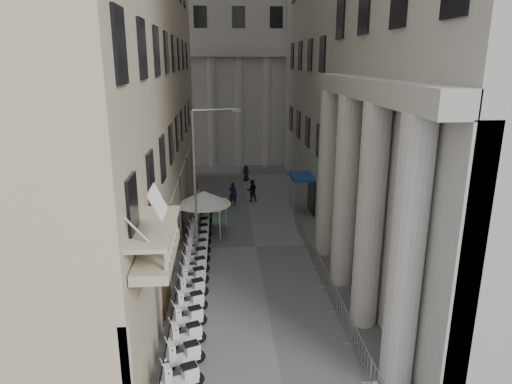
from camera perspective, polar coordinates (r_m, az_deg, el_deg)
far_building at (r=56.25m, az=-2.40°, el=19.55°), size 22.00×10.00×30.00m
iron_fence at (r=28.65m, az=-8.55°, el=-7.95°), size 0.30×28.00×1.40m
blue_awning at (r=36.55m, az=5.65°, el=-2.47°), size 1.60×3.00×3.00m
scooter_2 at (r=19.39m, az=-8.90°, el=-20.80°), size 1.51×1.03×1.50m
scooter_3 at (r=20.47m, az=-8.61°, el=-18.55°), size 1.51×1.03×1.50m
scooter_4 at (r=21.59m, az=-8.35°, el=-16.53°), size 1.51×1.03×1.50m
scooter_5 at (r=22.73m, az=-8.13°, el=-14.71°), size 1.51×1.03×1.50m
scooter_6 at (r=23.89m, az=-7.93°, el=-13.07°), size 1.51×1.03×1.50m
scooter_7 at (r=25.07m, az=-7.76°, el=-11.57°), size 1.51×1.03×1.50m
scooter_8 at (r=26.27m, az=-7.60°, el=-10.22°), size 1.51×1.03×1.50m
scooter_9 at (r=27.48m, az=-7.45°, el=-8.98°), size 1.51×1.03×1.50m
scooter_10 at (r=28.70m, az=-7.32°, el=-7.85°), size 1.51×1.03×1.50m
scooter_11 at (r=29.93m, az=-7.20°, el=-6.81°), size 1.51×1.03×1.50m
scooter_12 at (r=31.17m, az=-7.09°, el=-5.85°), size 1.51×1.03×1.50m
scooter_13 at (r=32.42m, az=-6.99°, el=-4.96°), size 1.51×1.03×1.50m
scooter_14 at (r=33.68m, az=-6.90°, el=-4.15°), size 1.51×1.03×1.50m
scooter_15 at (r=34.94m, az=-6.81°, el=-3.39°), size 1.51×1.03×1.50m
barrier_1 at (r=19.85m, az=12.86°, el=-20.04°), size 0.60×2.40×1.10m
barrier_2 at (r=21.83m, az=10.89°, el=-16.27°), size 0.60×2.40×1.10m
barrier_3 at (r=23.91m, az=9.32°, el=-13.11°), size 0.60×2.40×1.10m
barrier_4 at (r=26.05m, az=8.03°, el=-10.47°), size 0.60×2.40×1.10m
barrier_5 at (r=28.26m, az=6.96°, el=-8.23°), size 0.60×2.40×1.10m
barrier_6 at (r=30.51m, az=6.05°, el=-6.31°), size 0.60×2.40×1.10m
barrier_7 at (r=32.80m, az=5.28°, el=-4.66°), size 0.60×2.40×1.10m
security_tent at (r=31.59m, az=-6.92°, el=-0.64°), size 3.76×3.76×3.06m
street_lamp at (r=26.67m, az=-6.91°, el=2.55°), size 2.85×0.93×8.97m
info_kiosk at (r=33.94m, az=-6.03°, el=-2.49°), size 0.52×0.79×1.63m
pedestrian_a at (r=37.89m, az=-2.91°, el=-0.21°), size 0.81×0.64×1.93m
pedestrian_b at (r=38.88m, az=-0.52°, el=0.19°), size 0.96×0.78×1.87m
pedestrian_c at (r=45.47m, az=-1.26°, el=2.37°), size 0.92×0.77×1.60m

